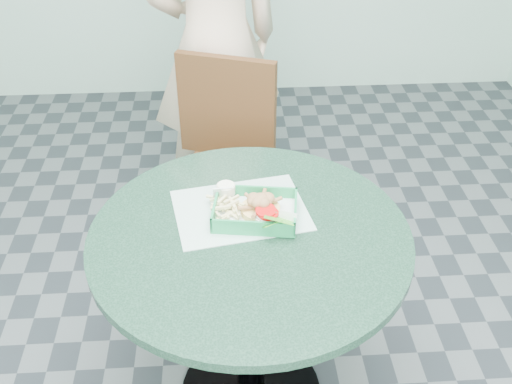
{
  "coord_description": "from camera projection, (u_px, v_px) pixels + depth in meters",
  "views": [
    {
      "loc": [
        -0.07,
        -1.35,
        1.91
      ],
      "look_at": [
        0.02,
        0.1,
        0.84
      ],
      "focal_mm": 42.0,
      "sensor_mm": 36.0,
      "label": 1
    }
  ],
  "objects": [
    {
      "name": "garnish_cup",
      "position": [
        272.0,
        221.0,
        1.77
      ],
      "size": [
        0.11,
        0.11,
        0.04
      ],
      "rotation": [
        0.0,
        0.0,
        -0.26
      ],
      "color": "white",
      "rests_on": "food_basket"
    },
    {
      "name": "food_basket",
      "position": [
        255.0,
        218.0,
        1.82
      ],
      "size": [
        0.25,
        0.18,
        0.05
      ],
      "rotation": [
        0.0,
        0.0,
        -0.15
      ],
      "color": "#1B8D4D",
      "rests_on": "placemat"
    },
    {
      "name": "fries_pile",
      "position": [
        226.0,
        212.0,
        1.82
      ],
      "size": [
        0.11,
        0.12,
        0.04
      ],
      "primitive_type": null,
      "rotation": [
        0.0,
        0.0,
        -0.12
      ],
      "color": "beige",
      "rests_on": "food_basket"
    },
    {
      "name": "crab_sandwich",
      "position": [
        260.0,
        209.0,
        1.81
      ],
      "size": [
        0.12,
        0.12,
        0.07
      ],
      "rotation": [
        0.0,
        0.0,
        -0.02
      ],
      "color": "#DDB460",
      "rests_on": "food_basket"
    },
    {
      "name": "sauce_ramekin",
      "position": [
        223.0,
        197.0,
        1.86
      ],
      "size": [
        0.06,
        0.06,
        0.03
      ],
      "rotation": [
        0.0,
        0.0,
        -0.39
      ],
      "color": "beige",
      "rests_on": "food_basket"
    },
    {
      "name": "placemat",
      "position": [
        241.0,
        215.0,
        1.86
      ],
      "size": [
        0.45,
        0.37,
        0.0
      ],
      "primitive_type": "cube",
      "rotation": [
        0.0,
        0.0,
        0.18
      ],
      "color": "#A1C3B6",
      "rests_on": "cafe_table"
    },
    {
      "name": "cafe_table",
      "position": [
        250.0,
        279.0,
        1.87
      ],
      "size": [
        0.96,
        0.96,
        0.75
      ],
      "color": "black",
      "rests_on": "floor"
    },
    {
      "name": "dining_chair",
      "position": [
        228.0,
        154.0,
        2.55
      ],
      "size": [
        0.43,
        0.43,
        0.93
      ],
      "rotation": [
        0.0,
        0.0,
        -0.34
      ],
      "color": "#311C12",
      "rests_on": "floor"
    },
    {
      "name": "diner_person",
      "position": [
        214.0,
        9.0,
        2.54
      ],
      "size": [
        0.89,
        0.75,
        2.07
      ],
      "primitive_type": "imported",
      "rotation": [
        0.0,
        0.0,
        3.53
      ],
      "color": "beige",
      "rests_on": "floor"
    }
  ]
}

